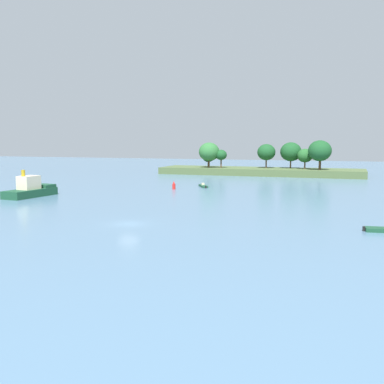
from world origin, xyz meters
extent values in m
plane|color=slate|center=(0.00, 0.00, 0.00)|extent=(400.00, 400.00, 0.00)
cube|color=#4C6038|center=(-0.04, 90.02, 1.06)|extent=(63.62, 15.16, 2.12)
cylinder|color=#513823|center=(-17.26, 90.35, 3.06)|extent=(0.44, 0.44, 1.87)
ellipsoid|color=#194C23|center=(-17.26, 90.35, 5.61)|extent=(4.05, 4.05, 3.65)
cylinder|color=#513823|center=(-16.09, 87.44, 3.35)|extent=(0.44, 0.44, 2.45)
ellipsoid|color=#2D6B33|center=(-16.09, 87.44, 7.22)|extent=(6.63, 6.63, 5.97)
cylinder|color=#513823|center=(-12.18, 87.86, 3.45)|extent=(0.44, 0.44, 2.65)
ellipsoid|color=#194C23|center=(-12.18, 87.86, 6.25)|extent=(3.69, 3.69, 3.32)
cylinder|color=#513823|center=(1.72, 91.52, 3.49)|extent=(0.44, 0.44, 2.74)
ellipsoid|color=#194C23|center=(1.72, 91.52, 7.16)|extent=(5.73, 5.73, 5.16)
cylinder|color=#513823|center=(9.21, 92.97, 3.39)|extent=(0.44, 0.44, 2.52)
ellipsoid|color=#194C23|center=(9.21, 92.97, 7.30)|extent=(6.64, 6.64, 5.98)
cylinder|color=#513823|center=(13.84, 90.51, 3.24)|extent=(0.44, 0.44, 2.23)
ellipsoid|color=#235B28|center=(13.84, 90.51, 6.23)|extent=(4.69, 4.69, 4.22)
cylinder|color=#513823|center=(18.40, 86.99, 3.60)|extent=(0.44, 0.44, 2.96)
ellipsoid|color=#194C23|center=(18.40, 86.99, 7.82)|extent=(6.86, 6.86, 6.18)
cylinder|color=#513823|center=(18.52, 89.38, 3.61)|extent=(0.44, 0.44, 2.97)
ellipsoid|color=#2D6B33|center=(18.52, 89.38, 6.67)|extent=(3.95, 3.95, 3.55)
cube|color=black|center=(28.86, 5.18, 0.28)|extent=(0.32, 0.35, 0.56)
cube|color=#19472D|center=(-5.29, 48.00, 0.22)|extent=(3.72, 5.28, 0.43)
cube|color=beige|center=(-5.48, 48.35, 0.68)|extent=(0.80, 0.75, 0.50)
cube|color=black|center=(-3.91, 45.54, 0.28)|extent=(0.42, 0.40, 0.56)
cube|color=#19472D|center=(-31.18, 19.29, 0.75)|extent=(4.98, 11.17, 1.49)
cube|color=#19472D|center=(-30.88, 23.09, 1.79)|extent=(3.97, 3.33, 0.60)
cube|color=beige|center=(-31.20, 18.99, 2.79)|extent=(2.99, 4.01, 2.60)
cylinder|color=gold|center=(-31.30, 17.66, 4.69)|extent=(0.70, 0.70, 1.20)
cylinder|color=black|center=(-30.75, 24.82, 0.90)|extent=(0.72, 0.35, 0.70)
cylinder|color=red|center=(-9.94, 41.06, 0.60)|extent=(0.70, 0.70, 1.20)
cone|color=red|center=(-9.94, 41.06, 1.55)|extent=(0.49, 0.49, 0.70)
camera|label=1|loc=(27.00, -51.90, 10.80)|focal=42.16mm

